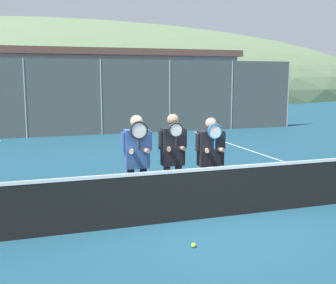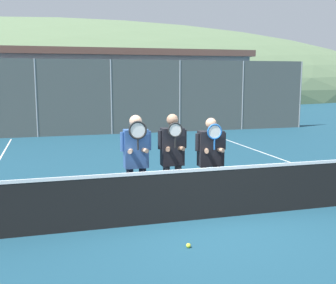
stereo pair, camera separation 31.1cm
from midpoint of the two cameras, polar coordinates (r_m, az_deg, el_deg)
ground_plane at (r=7.57m, az=6.53°, el=-10.29°), size 120.00×120.00×0.00m
hill_distant at (r=57.44m, az=-13.17°, el=6.17°), size 96.12×53.40×18.69m
clubhouse_building at (r=25.12m, az=-12.33°, el=7.60°), size 20.32×5.50×3.98m
fence_back at (r=18.24m, az=-7.19°, el=6.04°), size 18.53×0.06×3.19m
tennis_net at (r=7.43m, az=6.60°, el=-6.83°), size 11.01×0.09×1.02m
court_line_right_sideline at (r=12.05m, az=19.27°, el=-3.47°), size 0.05×16.00×0.01m
player_leftmost at (r=7.47m, az=-3.16°, el=-1.92°), size 0.56×0.34×1.81m
player_center_left at (r=7.68m, az=1.76°, el=-1.76°), size 0.54×0.34×1.81m
player_center_right at (r=7.88m, az=6.93°, el=-1.83°), size 0.60×0.34×1.72m
car_left_of_center at (r=20.55m, az=-10.92°, el=4.34°), size 4.78×1.91×1.78m
car_center at (r=21.89m, az=2.86°, el=4.74°), size 4.40×2.08×1.77m
tennis_ball_on_court at (r=6.34m, az=4.23°, el=-13.82°), size 0.07×0.07×0.07m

